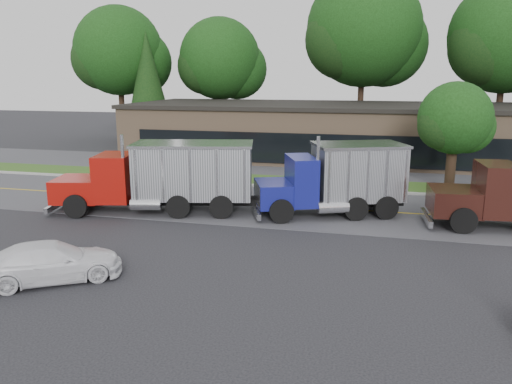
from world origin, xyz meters
TOP-DOWN VIEW (x-y plane):
  - ground at (0.00, 0.00)m, footprint 140.00×140.00m
  - road at (0.00, 9.00)m, footprint 60.00×8.00m
  - center_line at (0.00, 9.00)m, footprint 60.00×0.12m
  - curb at (0.00, 13.20)m, footprint 60.00×0.30m
  - grass_verge at (0.00, 15.00)m, footprint 60.00×3.40m
  - far_parking at (0.00, 20.00)m, footprint 60.00×7.00m
  - strip_mall at (2.00, 26.00)m, footprint 32.00×12.00m
  - tree_far_a at (-19.86, 32.11)m, footprint 9.39×8.83m
  - tree_far_b at (-9.87, 34.10)m, footprint 8.58×8.07m
  - tree_far_c at (4.17, 34.13)m, footprint 11.22×10.56m
  - tree_far_d at (16.16, 33.12)m, footprint 10.26×9.65m
  - evergreen_left at (-16.00, 30.00)m, footprint 4.72×4.72m
  - tree_verge at (10.07, 15.05)m, footprint 4.34×4.09m
  - dump_truck_red at (-3.90, 6.56)m, footprint 9.80×4.53m
  - dump_truck_blue at (4.12, 8.07)m, footprint 7.29×4.85m
  - rally_car at (-4.10, -2.13)m, footprint 4.59×3.90m

SIDE VIEW (x-z plane):
  - ground at x=0.00m, z-range 0.00..0.00m
  - road at x=0.00m, z-range -0.01..0.01m
  - center_line at x=0.00m, z-range 0.00..0.00m
  - curb at x=0.00m, z-range -0.06..0.06m
  - grass_verge at x=0.00m, z-range -0.01..0.01m
  - far_parking at x=0.00m, z-range -0.01..0.01m
  - rally_car at x=-4.10m, z-range 0.00..1.26m
  - dump_truck_blue at x=4.12m, z-range 0.12..3.48m
  - dump_truck_red at x=-3.90m, z-range 0.13..3.49m
  - strip_mall at x=2.00m, z-range 0.00..4.00m
  - tree_verge at x=10.07m, z-range 0.84..7.03m
  - evergreen_left at x=-16.00m, z-range 0.53..11.27m
  - tree_far_b at x=-9.87m, z-range 1.69..13.93m
  - tree_far_a at x=-19.86m, z-range 1.85..15.24m
  - tree_far_d at x=16.16m, z-range 2.02..16.65m
  - tree_far_c at x=4.17m, z-range 2.21..18.21m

